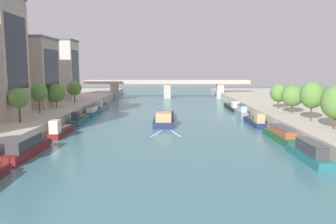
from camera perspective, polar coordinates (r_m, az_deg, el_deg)
The scene contains 22 objects.
barge_midriver at distance 75.41m, azimuth -0.39°, elevation -1.03°, with size 4.66×21.47×3.03m.
wake_behind_barge at distance 62.09m, azimuth -0.08°, elevation -3.77°, with size 5.60×5.91×0.03m.
moored_boat_left_midway at distance 50.31m, azimuth -23.22°, elevation -5.75°, with size 2.53×12.46×2.90m.
moored_boat_left_upstream at distance 63.51m, azimuth -18.00°, elevation -3.04°, with size 2.21×11.31×3.31m.
moored_boat_left_gap_after at distance 76.35m, azimuth -14.96°, elevation -1.20°, with size 2.12×11.31×2.96m.
moored_boat_left_downstream at distance 88.49m, azimuth -12.81°, elevation 0.17°, with size 2.06×10.05×2.54m.
moored_boat_left_lone at distance 100.56m, azimuth -11.17°, elevation 1.04°, with size 2.31×11.55×3.11m.
moored_boat_right_midway at distance 47.52m, azimuth 23.76°, elevation -6.59°, with size 2.18×10.89×2.83m.
moored_boat_right_second at distance 58.95m, azimuth 19.43°, elevation -3.82°, with size 2.67×12.76×2.50m.
moored_boat_right_far at distance 73.46m, azimuth 15.26°, elevation -1.54°, with size 2.27×12.35×3.09m.
moored_boat_right_gap_after at distance 86.74m, azimuth 12.99°, elevation 0.14°, with size 2.02×10.10×2.99m.
moored_boat_right_upstream at distance 100.01m, azimuth 11.48°, elevation 0.94°, with size 2.60×15.39×2.79m.
tree_left_end_of_row at distance 65.33m, azimuth -24.41°, elevation 2.20°, with size 3.51×3.51×6.29m.
tree_left_distant at distance 76.48m, azimuth -21.42°, elevation 3.25°, with size 3.70×3.70×6.70m.
tree_left_by_lamp at distance 86.59m, azimuth -18.76°, elevation 3.20°, with size 4.46×4.46×6.06m.
tree_left_nearest at distance 98.27m, azimuth -15.82°, elevation 4.05°, with size 4.16×4.16×6.26m.
tree_right_far at distance 66.66m, azimuth 24.19°, elevation 2.72°, with size 4.42×4.42×7.42m.
tree_right_by_lamp at distance 76.71m, azimuth 21.22°, elevation 2.67°, with size 4.73×4.73×6.25m.
tree_right_midway at distance 84.55m, azimuth 19.09°, elevation 3.17°, with size 4.17×4.17×6.09m.
building_left_far_end at distance 91.33m, azimuth -23.80°, elevation 6.38°, with size 15.38×12.82×17.63m.
building_left_tall at distance 109.74m, azimuth -19.60°, elevation 6.97°, with size 16.18×9.45×18.67m.
bridge_far at distance 134.02m, azimuth 0.12°, elevation 4.48°, with size 67.39×4.40×7.43m.
Camera 1 is at (0.33, -20.50, 12.39)m, focal length 34.81 mm.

